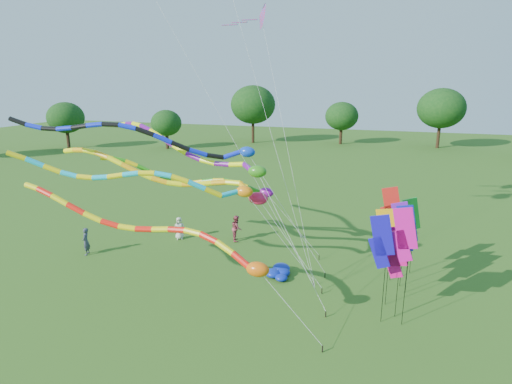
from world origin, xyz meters
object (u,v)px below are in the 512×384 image
(person_b, at_px, (86,241))
(person_c, at_px, (237,228))
(blue_nylon_heap, at_px, (277,270))
(person_a, at_px, (179,228))
(tube_kite_red, at_px, (163,234))
(tube_kite_orange, at_px, (183,179))

(person_b, bearing_deg, person_c, 101.26)
(blue_nylon_heap, distance_m, person_c, 5.77)
(person_a, xyz_separation_m, person_b, (-4.23, -4.19, 0.10))
(tube_kite_red, xyz_separation_m, tube_kite_orange, (-1.03, 4.05, 1.59))
(person_b, bearing_deg, tube_kite_red, 40.50)
(tube_kite_red, height_order, person_b, tube_kite_red)
(person_a, bearing_deg, blue_nylon_heap, -51.56)
(person_b, distance_m, person_c, 9.54)
(person_b, height_order, person_c, person_c)
(blue_nylon_heap, bearing_deg, tube_kite_orange, -165.68)
(tube_kite_red, distance_m, blue_nylon_heap, 7.54)
(tube_kite_red, distance_m, person_a, 9.82)
(tube_kite_orange, xyz_separation_m, person_b, (-7.02, 0.28, -4.53))
(tube_kite_red, relative_size, tube_kite_orange, 1.01)
(tube_kite_red, relative_size, person_b, 8.83)
(person_b, bearing_deg, tube_kite_orange, 66.46)
(blue_nylon_heap, bearing_deg, tube_kite_red, -126.66)
(tube_kite_orange, height_order, person_a, tube_kite_orange)
(tube_kite_red, relative_size, blue_nylon_heap, 11.51)
(person_a, distance_m, person_c, 3.93)
(tube_kite_orange, height_order, person_b, tube_kite_orange)
(tube_kite_red, xyz_separation_m, person_c, (-0.01, 9.45, -2.92))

